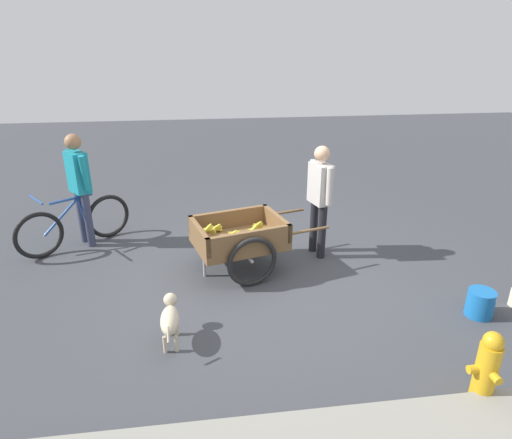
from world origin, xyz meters
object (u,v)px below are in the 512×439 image
Objects in this scene: bicycle at (75,224)px; fire_hydrant at (487,368)px; dog at (170,318)px; vendor_person at (320,192)px; fruit_cart at (239,239)px; plastic_bucket at (480,303)px; cyclist_person at (79,180)px.

bicycle is 2.05× the size of fire_hydrant.
fire_hydrant is at bearing 156.35° from dog.
vendor_person reaches higher than fire_hydrant.
fruit_cart is 1.31× the size of bicycle.
fruit_cart reaches higher than dog.
vendor_person is at bearing 168.52° from bicycle.
fire_hydrant is at bearing 138.97° from bicycle.
fruit_cart is 2.46m from bicycle.
plastic_bucket is (-1.36, 1.67, -0.76)m from vendor_person.
vendor_person is at bearing -76.97° from fire_hydrant.
cyclist_person is 5.31m from fire_hydrant.
bicycle is 0.63m from cyclist_person.
fire_hydrant is 1.35m from plastic_bucket.
dog is (0.82, 1.37, -0.16)m from fruit_cart.
cyclist_person is 2.39× the size of dog.
plastic_bucket is (-4.59, 2.44, -0.82)m from cyclist_person.
dog is 2.26× the size of plastic_bucket.
fruit_cart reaches higher than fire_hydrant.
dog is at bearing 41.06° from vendor_person.
vendor_person is 2.27× the size of dog.
fruit_cart is 6.00× the size of plastic_bucket.
vendor_person is 2.28m from plastic_bucket.
bicycle reaches higher than fruit_cart.
fruit_cart is at bearing -120.76° from dog.
fire_hydrant is at bearing 137.36° from cyclist_person.
fruit_cart is at bearing 156.30° from bicycle.
fire_hydrant is (-4.00, 3.48, -0.02)m from bicycle.
dog is (1.92, 1.68, -0.64)m from vendor_person.
fruit_cart is 1.11× the size of cyclist_person.
dog is 1.01× the size of fire_hydrant.
bicycle is 2.03× the size of dog.
fruit_cart is 2.84m from plastic_bucket.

